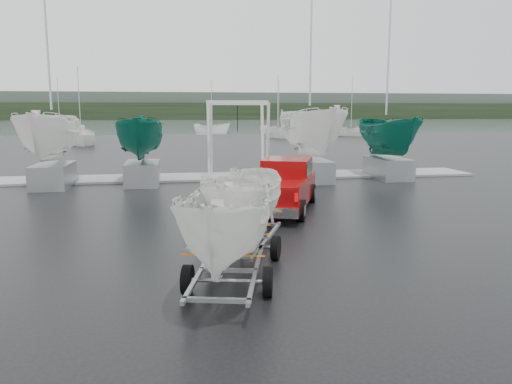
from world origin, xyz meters
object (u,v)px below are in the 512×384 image
Objects in this scene: trailer_hitched at (246,151)px; trailer_parked at (228,154)px; boat_hoist at (238,128)px; pickup_truck at (284,183)px.

trailer_parked is at bearing -84.37° from trailer_hitched.
trailer_hitched reaches higher than boat_hoist.
trailer_parked reaches higher than pickup_truck.
pickup_truck is 1.18× the size of trailer_hitched.
pickup_truck is 6.42m from trailer_hitched.
trailer_parked reaches higher than trailer_hitched.
trailer_parked is 1.25× the size of boat_hoist.
trailer_hitched is 2.57m from trailer_parked.
pickup_truck is at bearing 83.68° from trailer_parked.
trailer_hitched reaches higher than pickup_truck.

